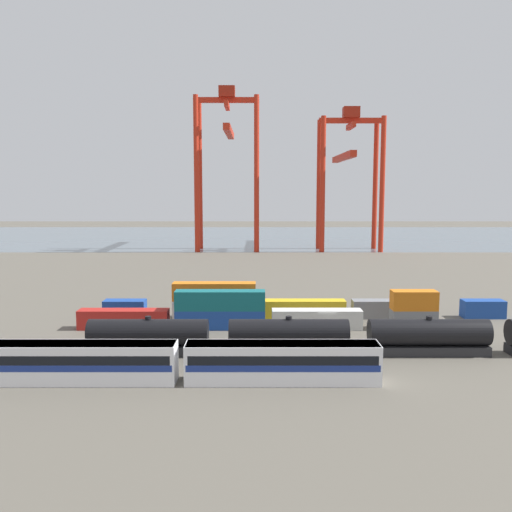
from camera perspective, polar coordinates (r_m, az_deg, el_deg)
ground_plane at (r=114.54m, az=4.53°, el=-2.50°), size 420.00×420.00×0.00m
harbour_water at (r=218.76m, az=2.26°, el=2.02°), size 400.00×110.00×0.01m
passenger_train at (r=54.93m, az=-8.01°, el=-10.72°), size 38.64×3.14×3.90m
freight_tank_row at (r=64.23m, az=10.37°, el=-8.18°), size 61.40×2.98×4.44m
shipping_container_0 at (r=76.87m, az=-13.77°, el=-6.38°), size 12.10×2.44×2.60m
shipping_container_1 at (r=74.91m, az=-3.95°, el=-6.54°), size 12.10×2.44×2.60m
shipping_container_2 at (r=74.35m, az=-3.96°, el=-4.59°), size 12.10×2.44×2.60m
shipping_container_3 at (r=75.21m, az=6.10°, el=-6.51°), size 12.10×2.44×2.60m
shipping_container_4 at (r=77.73m, az=15.78°, el=-6.29°), size 6.04×2.44×2.60m
shipping_container_5 at (r=77.19m, az=15.84°, el=-4.41°), size 6.04×2.44×2.60m
shipping_container_6 at (r=83.26m, az=-13.65°, el=-5.35°), size 6.04×2.44×2.60m
shipping_container_7 at (r=81.23m, az=-4.56°, el=-5.48°), size 12.10×2.44×2.60m
shipping_container_8 at (r=80.71m, az=-4.57°, el=-3.68°), size 12.10×2.44×2.60m
shipping_container_9 at (r=81.31m, az=4.77°, el=-5.47°), size 12.10×2.44×2.60m
shipping_container_10 at (r=83.48m, az=13.83°, el=-5.33°), size 12.10×2.44×2.60m
shipping_container_11 at (r=87.59m, az=22.24°, el=-5.07°), size 6.04×2.44×2.60m
gantry_crane_west at (r=171.75m, az=-3.19°, el=10.68°), size 19.38×33.13×49.28m
gantry_crane_central at (r=174.71m, az=9.32°, el=9.25°), size 19.27×38.28×43.27m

